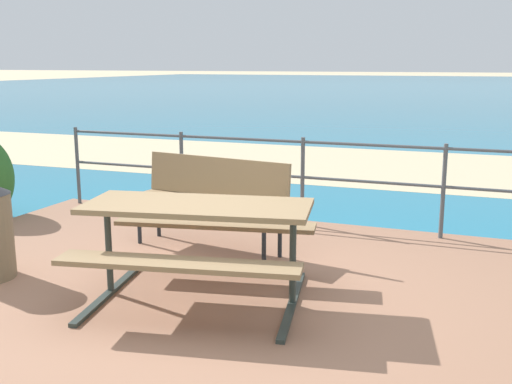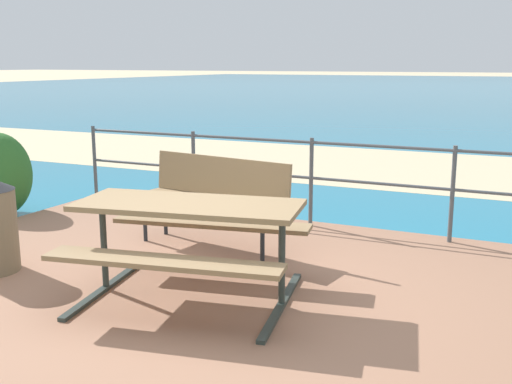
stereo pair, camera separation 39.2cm
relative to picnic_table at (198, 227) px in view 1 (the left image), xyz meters
The scene contains 7 objects.
ground_plane 0.64m from the picnic_table, 21.48° to the right, with size 240.00×240.00×0.00m, color beige.
patio_paving 0.61m from the picnic_table, 21.48° to the right, with size 6.40×5.20×0.06m, color #996B51.
sea_water 39.97m from the picnic_table, 89.87° to the left, with size 90.00×90.00×0.01m, color teal.
beach_strip 6.94m from the picnic_table, 89.26° to the left, with size 54.00×4.20×0.01m, color beige.
picnic_table is the anchor object (origin of this frame).
park_bench 1.32m from the picnic_table, 110.94° to the left, with size 1.61×0.65×0.87m.
railing_fence 2.38m from the picnic_table, 87.86° to the left, with size 5.94×0.04×0.97m.
Camera 1 is at (1.88, -3.89, 1.81)m, focal length 43.10 mm.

